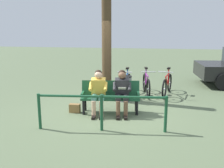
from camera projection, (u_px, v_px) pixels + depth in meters
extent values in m
plane|color=#566647|center=(112.00, 114.00, 7.18)|extent=(40.00, 40.00, 0.00)
cube|color=#194C2D|center=(110.00, 98.00, 7.16)|extent=(1.64, 0.63, 0.05)
cube|color=#194C2D|center=(111.00, 88.00, 7.30)|extent=(1.60, 0.33, 0.42)
cube|color=#194C2D|center=(138.00, 93.00, 7.11)|extent=(0.11, 0.40, 0.05)
cube|color=#194C2D|center=(83.00, 93.00, 7.16)|extent=(0.11, 0.40, 0.05)
cylinder|color=black|center=(137.00, 108.00, 7.03)|extent=(0.07, 0.07, 0.40)
cylinder|color=black|center=(84.00, 107.00, 7.07)|extent=(0.07, 0.07, 0.40)
cylinder|color=black|center=(136.00, 104.00, 7.36)|extent=(0.07, 0.07, 0.40)
cylinder|color=black|center=(85.00, 104.00, 7.40)|extent=(0.07, 0.07, 0.40)
cube|color=#262628|center=(122.00, 88.00, 7.11)|extent=(0.41, 0.35, 0.55)
sphere|color=brown|center=(122.00, 75.00, 7.01)|extent=(0.21, 0.21, 0.21)
sphere|color=black|center=(122.00, 74.00, 7.03)|extent=(0.20, 0.20, 0.20)
cylinder|color=#262628|center=(126.00, 98.00, 6.96)|extent=(0.20, 0.42, 0.15)
cylinder|color=brown|center=(126.00, 109.00, 6.83)|extent=(0.11, 0.11, 0.45)
cube|color=black|center=(126.00, 118.00, 6.77)|extent=(0.12, 0.23, 0.07)
cylinder|color=#262628|center=(130.00, 87.00, 6.97)|extent=(0.13, 0.31, 0.23)
cylinder|color=#262628|center=(118.00, 98.00, 6.97)|extent=(0.20, 0.42, 0.15)
cylinder|color=brown|center=(118.00, 109.00, 6.83)|extent=(0.11, 0.11, 0.45)
cube|color=black|center=(118.00, 118.00, 6.78)|extent=(0.12, 0.23, 0.07)
cylinder|color=#262628|center=(115.00, 87.00, 6.99)|extent=(0.13, 0.31, 0.23)
cube|color=silver|center=(122.00, 88.00, 6.80)|extent=(0.21, 0.14, 0.09)
cube|color=gold|center=(99.00, 88.00, 7.13)|extent=(0.41, 0.35, 0.55)
sphere|color=#D8A884|center=(98.00, 75.00, 7.03)|extent=(0.21, 0.21, 0.21)
sphere|color=black|center=(98.00, 73.00, 7.05)|extent=(0.20, 0.20, 0.20)
cylinder|color=#4C8C7A|center=(102.00, 97.00, 6.98)|extent=(0.20, 0.42, 0.15)
cylinder|color=#D8A884|center=(101.00, 109.00, 6.85)|extent=(0.11, 0.11, 0.45)
cube|color=black|center=(101.00, 117.00, 6.79)|extent=(0.12, 0.23, 0.07)
cylinder|color=gold|center=(106.00, 86.00, 6.99)|extent=(0.13, 0.31, 0.23)
cylinder|color=#4C8C7A|center=(94.00, 97.00, 6.99)|extent=(0.20, 0.42, 0.15)
cylinder|color=#D8A884|center=(94.00, 109.00, 6.85)|extent=(0.11, 0.11, 0.45)
cube|color=black|center=(93.00, 117.00, 6.80)|extent=(0.12, 0.23, 0.07)
cylinder|color=gold|center=(91.00, 86.00, 7.01)|extent=(0.13, 0.31, 0.23)
cube|color=olive|center=(75.00, 108.00, 7.26)|extent=(0.30, 0.14, 0.24)
cylinder|color=#4C3823|center=(107.00, 47.00, 8.19)|extent=(0.30, 0.30, 3.41)
cylinder|color=slate|center=(125.00, 89.00, 8.27)|extent=(0.40, 0.40, 0.79)
cylinder|color=black|center=(125.00, 76.00, 8.18)|extent=(0.42, 0.42, 0.03)
torus|color=black|center=(164.00, 89.00, 8.53)|extent=(0.21, 0.66, 0.66)
cylinder|color=silver|center=(164.00, 89.00, 8.53)|extent=(0.06, 0.07, 0.06)
torus|color=black|center=(170.00, 83.00, 9.45)|extent=(0.21, 0.66, 0.66)
cylinder|color=silver|center=(170.00, 83.00, 9.45)|extent=(0.06, 0.07, 0.06)
cylinder|color=#B71414|center=(168.00, 75.00, 8.91)|extent=(0.18, 0.63, 0.04)
cylinder|color=#B71414|center=(167.00, 81.00, 8.88)|extent=(0.17, 0.59, 0.43)
cylinder|color=#B71414|center=(168.00, 76.00, 9.09)|extent=(0.04, 0.04, 0.55)
cube|color=black|center=(169.00, 68.00, 9.03)|extent=(0.14, 0.23, 0.05)
cylinder|color=#B2B2B7|center=(166.00, 72.00, 8.50)|extent=(0.48, 0.14, 0.03)
torus|color=black|center=(148.00, 89.00, 8.54)|extent=(0.16, 0.66, 0.66)
cylinder|color=silver|center=(148.00, 89.00, 8.54)|extent=(0.06, 0.07, 0.06)
torus|color=black|center=(145.00, 82.00, 9.54)|extent=(0.16, 0.66, 0.66)
cylinder|color=silver|center=(145.00, 82.00, 9.54)|extent=(0.06, 0.07, 0.06)
cylinder|color=#8C268C|center=(147.00, 75.00, 8.96)|extent=(0.14, 0.63, 0.04)
cylinder|color=#8C268C|center=(147.00, 81.00, 8.92)|extent=(0.13, 0.60, 0.43)
cylinder|color=#8C268C|center=(146.00, 76.00, 9.15)|extent=(0.04, 0.04, 0.55)
cube|color=black|center=(146.00, 68.00, 9.09)|extent=(0.12, 0.23, 0.05)
cylinder|color=#B2B2B7|center=(148.00, 72.00, 8.52)|extent=(0.48, 0.10, 0.03)
torus|color=black|center=(124.00, 89.00, 8.51)|extent=(0.10, 0.66, 0.66)
cylinder|color=silver|center=(124.00, 89.00, 8.51)|extent=(0.05, 0.06, 0.06)
torus|color=black|center=(129.00, 83.00, 9.48)|extent=(0.10, 0.66, 0.66)
cylinder|color=silver|center=(129.00, 83.00, 9.48)|extent=(0.05, 0.06, 0.06)
cylinder|color=#1E519E|center=(127.00, 75.00, 8.91)|extent=(0.08, 0.63, 0.04)
cylinder|color=#1E519E|center=(126.00, 81.00, 8.88)|extent=(0.08, 0.60, 0.43)
cylinder|color=#1E519E|center=(127.00, 76.00, 9.10)|extent=(0.04, 0.04, 0.55)
cube|color=black|center=(127.00, 68.00, 9.04)|extent=(0.10, 0.23, 0.05)
cylinder|color=#B2B2B7|center=(125.00, 72.00, 8.48)|extent=(0.48, 0.06, 0.03)
cylinder|color=#194C2D|center=(166.00, 114.00, 5.87)|extent=(0.07, 0.07, 0.85)
cylinder|color=#194C2D|center=(102.00, 113.00, 5.96)|extent=(0.07, 0.07, 0.85)
cylinder|color=#194C2D|center=(39.00, 111.00, 6.06)|extent=(0.07, 0.07, 0.85)
cylinder|color=#194C2D|center=(101.00, 97.00, 5.88)|extent=(2.90, 0.30, 0.06)
cylinder|color=black|center=(224.00, 82.00, 9.66)|extent=(0.65, 0.27, 0.64)
cylinder|color=black|center=(210.00, 73.00, 11.41)|extent=(0.65, 0.27, 0.64)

